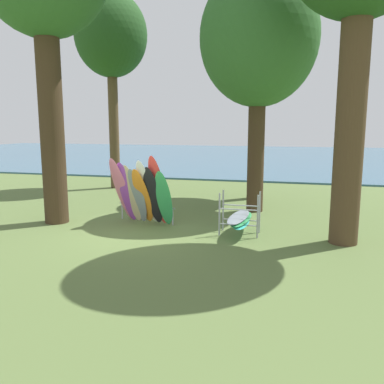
# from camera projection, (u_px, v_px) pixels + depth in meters

# --- Properties ---
(ground_plane) EXTENTS (80.00, 80.00, 0.00)m
(ground_plane) POSITION_uv_depth(u_px,v_px,m) (131.00, 235.00, 11.77)
(ground_plane) COLOR #566B38
(lake_water) EXTENTS (80.00, 36.00, 0.10)m
(lake_water) POSITION_uv_depth(u_px,v_px,m) (249.00, 156.00, 40.11)
(lake_water) COLOR #38607A
(lake_water) RESTS_ON ground
(tree_mid_behind) EXTENTS (3.50, 3.50, 9.47)m
(tree_mid_behind) POSITION_uv_depth(u_px,v_px,m) (111.00, 37.00, 19.30)
(tree_mid_behind) COLOR brown
(tree_mid_behind) RESTS_ON ground
(tree_far_left_back) EXTENTS (4.15, 4.15, 8.58)m
(tree_far_left_back) POSITION_uv_depth(u_px,v_px,m) (259.00, 40.00, 13.99)
(tree_far_left_back) COLOR #42301E
(tree_far_left_back) RESTS_ON ground
(tree_far_right_back) EXTENTS (3.56, 3.56, 8.44)m
(tree_far_right_back) POSITION_uv_depth(u_px,v_px,m) (257.00, 48.00, 16.48)
(tree_far_right_back) COLOR brown
(tree_far_right_back) RESTS_ON ground
(leaning_board_pile) EXTENTS (2.20, 1.24, 2.28)m
(leaning_board_pile) POSITION_uv_depth(u_px,v_px,m) (142.00, 194.00, 12.83)
(leaning_board_pile) COLOR pink
(leaning_board_pile) RESTS_ON ground
(board_storage_rack) EXTENTS (1.15, 2.13, 1.25)m
(board_storage_rack) POSITION_uv_depth(u_px,v_px,m) (240.00, 218.00, 11.77)
(board_storage_rack) COLOR #9EA0A5
(board_storage_rack) RESTS_ON ground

